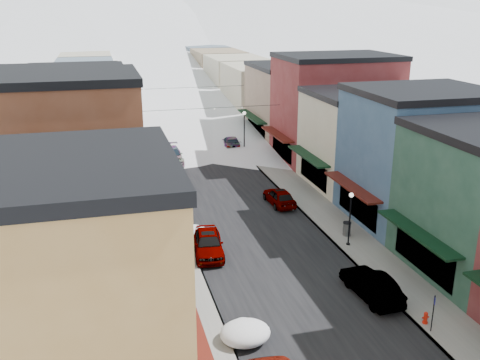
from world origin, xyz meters
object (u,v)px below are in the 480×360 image
fire_hydrant (426,318)px  trash_can (347,229)px  car_silver_sedan (208,243)px  streetlamp_near (350,212)px  car_dark_hatch (174,178)px  car_green_sedan (371,285)px

fire_hydrant → trash_can: size_ratio=0.65×
fire_hydrant → trash_can: (0.95, 11.69, 0.22)m
fire_hydrant → car_silver_sedan: bearing=129.7°
car_silver_sedan → streetlamp_near: 10.16m
car_silver_sedan → trash_can: (10.51, 0.20, -0.16)m
trash_can → car_dark_hatch: bearing=125.2°
car_green_sedan → trash_can: car_green_sedan is taller
trash_can → streetlamp_near: bearing=-111.3°
fire_hydrant → trash_can: 11.73m
car_dark_hatch → trash_can: car_dark_hatch is taller
car_dark_hatch → car_green_sedan: bearing=-71.5°
car_silver_sedan → streetlamp_near: streetlamp_near is taller
car_green_sedan → trash_can: 8.59m
car_silver_sedan → car_green_sedan: bearing=-37.7°
car_dark_hatch → streetlamp_near: (10.13, -16.75, 1.89)m
car_silver_sedan → fire_hydrant: 14.94m
car_silver_sedan → car_dark_hatch: car_silver_sedan is taller
car_silver_sedan → trash_can: 10.51m
car_silver_sedan → trash_can: car_silver_sedan is taller
car_silver_sedan → car_green_sedan: size_ratio=1.02×
car_dark_hatch → trash_can: (10.72, -15.23, -0.06)m
streetlamp_near → trash_can: bearing=68.7°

